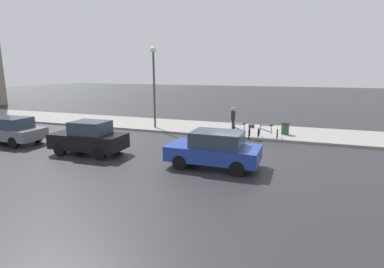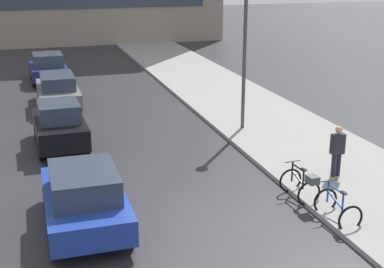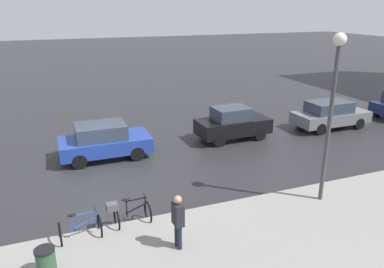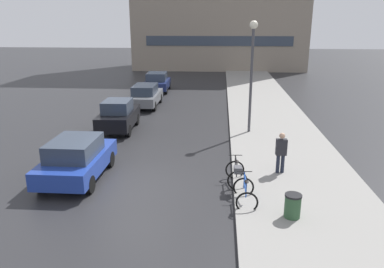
{
  "view_description": "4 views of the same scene",
  "coord_description": "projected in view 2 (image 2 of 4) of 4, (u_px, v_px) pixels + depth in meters",
  "views": [
    {
      "loc": [
        -14.6,
        -3.02,
        4.18
      ],
      "look_at": [
        -0.07,
        2.24,
        0.9
      ],
      "focal_mm": 28.0,
      "sensor_mm": 36.0,
      "label": 1
    },
    {
      "loc": [
        -3.34,
        -12.14,
        6.43
      ],
      "look_at": [
        1.41,
        3.25,
        1.26
      ],
      "focal_mm": 50.0,
      "sensor_mm": 36.0,
      "label": 2
    },
    {
      "loc": [
        13.88,
        -1.63,
        6.57
      ],
      "look_at": [
        -0.05,
        3.75,
        1.43
      ],
      "focal_mm": 35.0,
      "sensor_mm": 36.0,
      "label": 3
    },
    {
      "loc": [
        3.07,
        -12.47,
        5.81
      ],
      "look_at": [
        1.89,
        2.63,
        1.19
      ],
      "focal_mm": 35.0,
      "sensor_mm": 36.0,
      "label": 4
    }
  ],
  "objects": [
    {
      "name": "sidewalk_kerb",
      "position": [
        244.0,
        107.0,
        24.7
      ],
      "size": [
        4.8,
        60.0,
        0.14
      ],
      "primitive_type": "cube",
      "color": "gray",
      "rests_on": "ground"
    },
    {
      "name": "bicycle_nearest",
      "position": [
        337.0,
        208.0,
        13.76
      ],
      "size": [
        0.76,
        1.21,
        0.99
      ],
      "color": "black",
      "rests_on": "ground"
    },
    {
      "name": "car_black",
      "position": [
        60.0,
        125.0,
        19.3
      ],
      "size": [
        1.82,
        3.8,
        1.7
      ],
      "color": "black",
      "rests_on": "ground"
    },
    {
      "name": "car_navy",
      "position": [
        48.0,
        67.0,
        30.05
      ],
      "size": [
        2.06,
        3.96,
        1.61
      ],
      "color": "navy",
      "rests_on": "ground"
    },
    {
      "name": "car_grey",
      "position": [
        58.0,
        90.0,
        24.82
      ],
      "size": [
        1.85,
        4.31,
        1.54
      ],
      "color": "slate",
      "rests_on": "ground"
    },
    {
      "name": "pedestrian",
      "position": [
        337.0,
        150.0,
        16.28
      ],
      "size": [
        0.42,
        0.27,
        1.75
      ],
      "color": "#1E2333",
      "rests_on": "ground"
    },
    {
      "name": "streetlamp",
      "position": [
        245.0,
        34.0,
        20.22
      ],
      "size": [
        0.41,
        0.41,
        5.8
      ],
      "color": "#424247",
      "rests_on": "ground"
    },
    {
      "name": "car_blue",
      "position": [
        84.0,
        198.0,
        13.39
      ],
      "size": [
        1.97,
        4.02,
        1.6
      ],
      "color": "navy",
      "rests_on": "ground"
    },
    {
      "name": "bicycle_second",
      "position": [
        302.0,
        184.0,
        14.99
      ],
      "size": [
        0.78,
        1.35,
        0.99
      ],
      "color": "black",
      "rests_on": "ground"
    },
    {
      "name": "ground_plane",
      "position": [
        177.0,
        221.0,
        13.94
      ],
      "size": [
        140.0,
        140.0,
        0.0
      ],
      "primitive_type": "plane",
      "color": "#28282B"
    }
  ]
}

